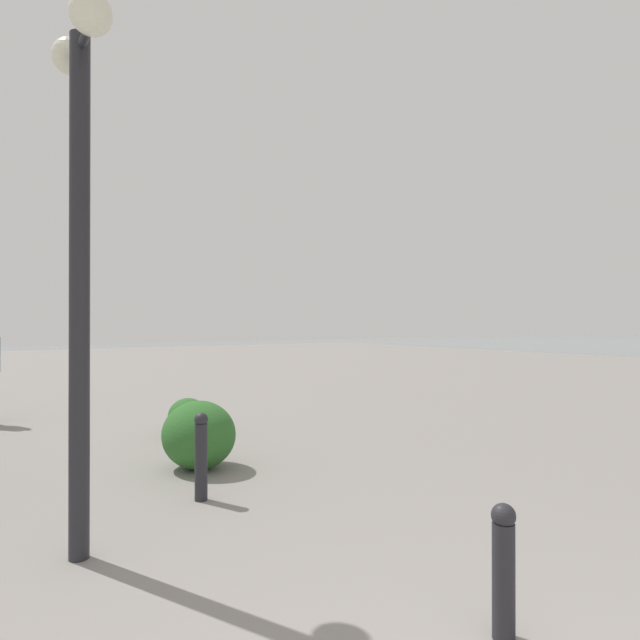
{
  "coord_description": "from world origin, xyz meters",
  "views": [
    {
      "loc": [
        -0.54,
        1.42,
        1.68
      ],
      "look_at": [
        9.33,
        -5.4,
        1.73
      ],
      "focal_mm": 30.22,
      "sensor_mm": 36.0,
      "label": 1
    }
  ],
  "objects": [
    {
      "name": "shrub_low",
      "position": [
        7.21,
        -1.53,
        0.27
      ],
      "size": [
        0.64,
        0.58,
        0.55
      ],
      "color": "#2D6628",
      "rests_on": "ground"
    },
    {
      "name": "bollard_near",
      "position": [
        1.26,
        -1.01,
        0.38
      ],
      "size": [
        0.13,
        0.13,
        0.72
      ],
      "color": "#232328",
      "rests_on": "ground"
    },
    {
      "name": "lamppost",
      "position": [
        3.58,
        0.65,
        2.59
      ],
      "size": [
        0.98,
        0.28,
        3.86
      ],
      "color": "#232328",
      "rests_on": "ground"
    },
    {
      "name": "bollard_mid",
      "position": [
        4.28,
        -0.55,
        0.43
      ],
      "size": [
        0.13,
        0.13,
        0.83
      ],
      "color": "#232328",
      "rests_on": "ground"
    },
    {
      "name": "shrub_round",
      "position": [
        5.34,
        -0.95,
        0.39
      ],
      "size": [
        0.92,
        0.82,
        0.78
      ],
      "color": "#2D6628",
      "rests_on": "ground"
    }
  ]
}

